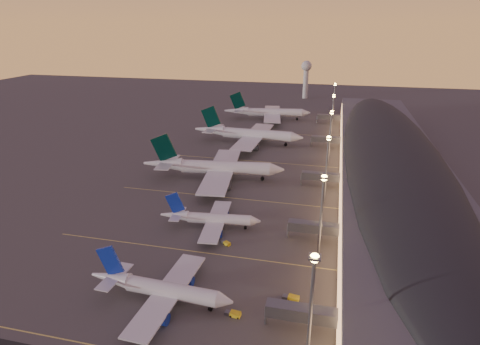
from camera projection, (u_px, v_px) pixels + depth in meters
name	position (u px, v px, depth m)	size (l,w,h in m)	color
ground	(200.00, 243.00, 123.89)	(700.00, 700.00, 0.00)	#43413E
airliner_narrow_south	(160.00, 289.00, 97.11)	(37.48, 33.47, 13.40)	silver
airliner_narrow_north	(210.00, 219.00, 132.48)	(33.74, 30.31, 12.04)	silver
airliner_wide_near	(213.00, 167.00, 173.17)	(61.60, 56.57, 19.71)	silver
airliner_wide_mid	(248.00, 134.00, 224.31)	(62.44, 56.85, 20.00)	silver
airliner_wide_far	(267.00, 112.00, 278.64)	(59.75, 55.03, 19.15)	silver
terminal_building	(389.00, 158.00, 173.22)	(56.35, 255.00, 17.46)	#535459
light_masts	(329.00, 140.00, 168.97)	(2.20, 217.20, 25.90)	gray
radar_tower	(306.00, 73.00, 350.53)	(9.00, 9.00, 32.50)	silver
lane_markings	(232.00, 193.00, 160.28)	(90.00, 180.36, 0.00)	#D8C659
baggage_tug_a	(233.00, 314.00, 93.10)	(3.88, 1.94, 1.11)	yellow
baggage_tug_b	(291.00, 298.00, 98.37)	(4.26, 2.19, 1.21)	yellow
baggage_tug_c	(226.00, 243.00, 122.96)	(3.37, 2.80, 0.96)	yellow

